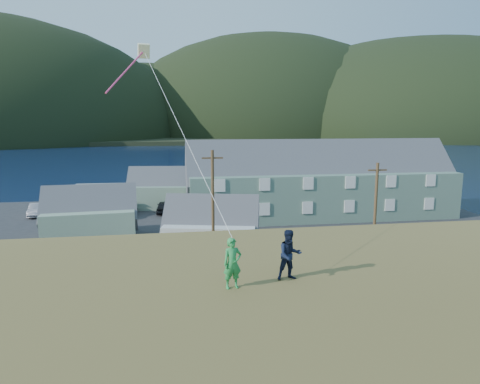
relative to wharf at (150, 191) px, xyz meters
name	(u,v)px	position (x,y,z in m)	size (l,w,h in m)	color
ground	(206,281)	(6.00, -40.00, -0.45)	(900.00, 900.00, 0.00)	#0A1638
grass_strip	(209,291)	(6.00, -42.00, -0.40)	(110.00, 8.00, 0.10)	#4C3D19
waterfront_lot	(194,226)	(6.00, -23.00, -0.39)	(72.00, 36.00, 0.12)	#28282B
wharf	(150,191)	(0.00, 0.00, 0.00)	(26.00, 14.00, 0.90)	gray
far_shore	(174,133)	(6.00, 290.00, 0.55)	(900.00, 320.00, 2.00)	black
far_hills	(224,134)	(41.59, 239.38, 1.55)	(760.00, 265.00, 143.00)	black
lodge	(320,181)	(21.75, -20.19, 4.01)	(32.94, 9.35, 11.57)	slate
shed_palegreen_near	(90,215)	(-4.56, -26.74, 2.06)	(9.59, 6.47, 6.64)	gray
shed_white	(212,229)	(6.98, -34.15, 2.08)	(9.26, 7.16, 6.59)	silver
shed_palegreen_far	(166,189)	(2.75, -11.71, 2.17)	(10.74, 6.85, 6.83)	slate
utility_poles	(188,216)	(4.81, -38.50, 4.26)	(31.12, 0.24, 9.62)	#47331E
parked_cars	(123,211)	(-2.40, -17.33, 0.41)	(22.64, 13.29, 1.57)	maroon
kite_flyer_green	(232,263)	(5.32, -58.95, 7.49)	(0.54, 0.35, 1.48)	#268C41
kite_flyer_navy	(290,255)	(7.12, -58.55, 7.52)	(0.75, 0.58, 1.54)	black
kite_rig	(142,56)	(2.64, -52.68, 14.01)	(1.95, 3.54, 9.28)	#FCFBC0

